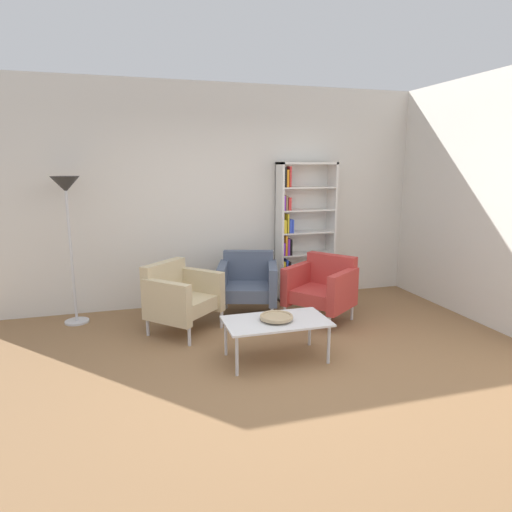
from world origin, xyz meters
The scene contains 10 objects.
ground_plane centered at (0.00, 0.00, 0.00)m, with size 8.32×8.32×0.00m, color olive.
plaster_back_panel centered at (0.00, 2.46, 1.45)m, with size 6.40×0.12×2.90m, color silver.
plaster_right_partition centered at (2.86, 0.60, 1.45)m, with size 0.12×5.20×2.90m, color silver.
bookshelf_tall centered at (1.11, 2.25, 0.92)m, with size 0.80×0.30×1.90m.
coffee_table_low centered at (0.13, 0.41, 0.37)m, with size 1.00×0.56×0.40m.
decorative_bowl centered at (0.13, 0.41, 0.43)m, with size 0.32×0.32×0.05m.
armchair_spare_guest centered at (-0.67, 1.43, 0.41)m, with size 0.95×0.95×0.78m.
armchair_corner_red centered at (1.03, 1.32, 0.41)m, with size 0.93×0.95×0.78m.
armchair_near_window centered at (0.22, 1.77, 0.41)m, with size 0.87×0.83×0.78m.
floor_lamp_torchiere centered at (-1.85, 2.06, 1.45)m, with size 0.32×0.32×1.74m.
Camera 1 is at (-1.20, -3.42, 1.87)m, focal length 31.08 mm.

